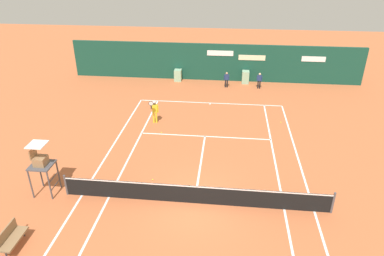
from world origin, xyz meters
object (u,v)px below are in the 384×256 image
(player_bench, at_px, (11,237))
(ball_kid_left_post, at_px, (227,79))
(umpire_chair, at_px, (41,162))
(player_on_baseline, at_px, (155,110))
(tennis_ball_near_service_line, at_px, (281,122))
(tennis_ball_mid_court, at_px, (162,132))
(ball_kid_right_post, at_px, (259,80))
(tennis_ball_by_sideline, at_px, (153,180))

(player_bench, bearing_deg, ball_kid_left_post, 157.21)
(umpire_chair, bearing_deg, player_bench, 5.35)
(player_bench, height_order, player_on_baseline, player_on_baseline)
(ball_kid_left_post, xyz_separation_m, tennis_ball_near_service_line, (3.76, -6.39, -0.72))
(tennis_ball_near_service_line, height_order, tennis_ball_mid_court, same)
(tennis_ball_near_service_line, bearing_deg, umpire_chair, -143.50)
(player_bench, distance_m, ball_kid_right_post, 21.35)
(player_on_baseline, bearing_deg, player_bench, 60.88)
(player_bench, relative_size, tennis_ball_near_service_line, 19.71)
(umpire_chair, bearing_deg, tennis_ball_near_service_line, 126.50)
(ball_kid_left_post, relative_size, tennis_ball_by_sideline, 19.21)
(umpire_chair, xyz_separation_m, player_on_baseline, (3.57, 7.90, -0.75))
(ball_kid_right_post, bearing_deg, tennis_ball_near_service_line, 110.58)
(player_on_baseline, distance_m, tennis_ball_near_service_line, 8.41)
(player_on_baseline, bearing_deg, tennis_ball_mid_court, 103.31)
(umpire_chair, height_order, ball_kid_right_post, umpire_chair)
(ball_kid_right_post, relative_size, tennis_ball_near_service_line, 19.65)
(player_on_baseline, xyz_separation_m, tennis_ball_mid_court, (0.69, -1.38, -0.89))
(tennis_ball_by_sideline, xyz_separation_m, tennis_ball_mid_court, (-0.50, 5.02, 0.00))
(player_on_baseline, bearing_deg, umpire_chair, 52.60)
(tennis_ball_near_service_line, relative_size, tennis_ball_mid_court, 1.00)
(ball_kid_right_post, bearing_deg, player_bench, 71.59)
(player_on_baseline, xyz_separation_m, tennis_ball_by_sideline, (1.18, -6.40, -0.89))
(tennis_ball_mid_court, bearing_deg, ball_kid_left_post, 65.96)
(ball_kid_right_post, relative_size, tennis_ball_by_sideline, 19.65)
(player_bench, height_order, tennis_ball_by_sideline, player_bench)
(umpire_chair, distance_m, player_bench, 3.61)
(player_bench, bearing_deg, tennis_ball_by_sideline, 137.83)
(tennis_ball_mid_court, bearing_deg, tennis_ball_near_service_line, 16.66)
(player_on_baseline, height_order, ball_kid_left_post, player_on_baseline)
(ball_kid_right_post, bearing_deg, tennis_ball_by_sideline, 77.16)
(player_on_baseline, bearing_deg, ball_kid_right_post, -147.87)
(ball_kid_right_post, xyz_separation_m, tennis_ball_mid_court, (-6.56, -8.68, -0.74))
(umpire_chair, relative_size, tennis_ball_near_service_line, 38.63)
(umpire_chair, xyz_separation_m, ball_kid_right_post, (10.82, 15.19, -0.91))
(ball_kid_left_post, relative_size, tennis_ball_mid_court, 19.21)
(player_bench, height_order, tennis_ball_mid_court, player_bench)
(ball_kid_left_post, bearing_deg, player_on_baseline, 53.49)
(ball_kid_right_post, distance_m, tennis_ball_near_service_line, 6.52)
(player_on_baseline, distance_m, tennis_ball_mid_court, 1.78)
(ball_kid_left_post, bearing_deg, tennis_ball_mid_court, 61.45)
(umpire_chair, bearing_deg, tennis_ball_mid_court, 146.82)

